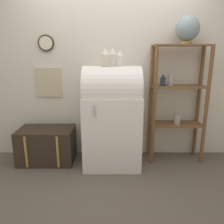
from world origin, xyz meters
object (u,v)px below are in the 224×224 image
object	(u,v)px
suitcase_trunk	(47,145)
vase_right	(120,59)
refrigerator	(112,116)
vase_center	(113,57)
vase_left	(106,58)
globe	(188,29)

from	to	relation	value
suitcase_trunk	vase_right	world-z (taller)	vase_right
refrigerator	vase_center	size ratio (longest dim) A/B	6.06
refrigerator	vase_right	bearing A→B (deg)	6.36
vase_center	vase_right	bearing A→B (deg)	0.95
suitcase_trunk	vase_right	xyz separation A→B (m)	(1.03, -0.04, 1.20)
suitcase_trunk	vase_left	bearing A→B (deg)	-4.34
suitcase_trunk	vase_center	world-z (taller)	vase_center
refrigerator	vase_left	world-z (taller)	vase_left
refrigerator	vase_right	world-z (taller)	vase_right
refrigerator	vase_center	bearing A→B (deg)	50.71
suitcase_trunk	vase_right	size ratio (longest dim) A/B	4.00
globe	vase_right	size ratio (longest dim) A/B	1.82
refrigerator	vase_right	xyz separation A→B (m)	(0.10, 0.01, 0.75)
refrigerator	vase_center	world-z (taller)	vase_center
suitcase_trunk	vase_center	distance (m)	1.54
suitcase_trunk	vase_center	xyz separation A→B (m)	(0.94, -0.04, 1.22)
suitcase_trunk	vase_right	bearing A→B (deg)	-2.33
globe	vase_right	world-z (taller)	globe
globe	suitcase_trunk	bearing A→B (deg)	-178.36
refrigerator	globe	size ratio (longest dim) A/B	3.88
refrigerator	vase_left	size ratio (longest dim) A/B	6.28
vase_center	refrigerator	bearing A→B (deg)	-129.29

